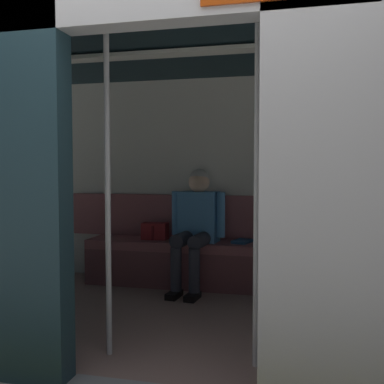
{
  "coord_description": "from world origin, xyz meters",
  "views": [
    {
      "loc": [
        -0.72,
        2.21,
        1.21
      ],
      "look_at": [
        0.11,
        -1.19,
        1.01
      ],
      "focal_mm": 42.04,
      "sensor_mm": 36.0,
      "label": 1
    }
  ],
  "objects_px": {
    "train_car": "(195,131)",
    "bench_seat": "(224,254)",
    "person_seated": "(196,221)",
    "handbag": "(155,231)",
    "grab_pole_door": "(108,191)",
    "grab_pole_far": "(257,193)",
    "book": "(242,241)"
  },
  "relations": [
    {
      "from": "train_car",
      "to": "bench_seat",
      "type": "height_order",
      "value": "train_car"
    },
    {
      "from": "person_seated",
      "to": "handbag",
      "type": "bearing_deg",
      "value": -12.66
    },
    {
      "from": "grab_pole_door",
      "to": "train_car",
      "type": "bearing_deg",
      "value": -117.61
    },
    {
      "from": "bench_seat",
      "to": "train_car",
      "type": "bearing_deg",
      "value": 85.43
    },
    {
      "from": "person_seated",
      "to": "grab_pole_far",
      "type": "bearing_deg",
      "value": 114.84
    },
    {
      "from": "bench_seat",
      "to": "person_seated",
      "type": "relative_size",
      "value": 2.39
    },
    {
      "from": "person_seated",
      "to": "book",
      "type": "distance_m",
      "value": 0.5
    },
    {
      "from": "person_seated",
      "to": "book",
      "type": "relative_size",
      "value": 5.41
    },
    {
      "from": "bench_seat",
      "to": "grab_pole_door",
      "type": "xyz_separation_m",
      "value": [
        0.47,
        1.7,
        0.7
      ]
    },
    {
      "from": "grab_pole_door",
      "to": "book",
      "type": "bearing_deg",
      "value": -109.85
    },
    {
      "from": "person_seated",
      "to": "grab_pole_door",
      "type": "bearing_deg",
      "value": 83.4
    },
    {
      "from": "handbag",
      "to": "book",
      "type": "xyz_separation_m",
      "value": [
        -0.9,
        -0.0,
        -0.07
      ]
    },
    {
      "from": "bench_seat",
      "to": "book",
      "type": "distance_m",
      "value": 0.21
    },
    {
      "from": "grab_pole_far",
      "to": "handbag",
      "type": "bearing_deg",
      "value": -54.82
    },
    {
      "from": "person_seated",
      "to": "grab_pole_door",
      "type": "relative_size",
      "value": 0.56
    },
    {
      "from": "book",
      "to": "bench_seat",
      "type": "bearing_deg",
      "value": 34.19
    },
    {
      "from": "person_seated",
      "to": "handbag",
      "type": "xyz_separation_m",
      "value": [
        0.46,
        -0.1,
        -0.13
      ]
    },
    {
      "from": "train_car",
      "to": "grab_pole_door",
      "type": "xyz_separation_m",
      "value": [
        0.39,
        0.74,
        -0.43
      ]
    },
    {
      "from": "bench_seat",
      "to": "grab_pole_far",
      "type": "bearing_deg",
      "value": 105.75
    },
    {
      "from": "grab_pole_far",
      "to": "bench_seat",
      "type": "bearing_deg",
      "value": -74.25
    },
    {
      "from": "person_seated",
      "to": "handbag",
      "type": "distance_m",
      "value": 0.49
    },
    {
      "from": "train_car",
      "to": "handbag",
      "type": "height_order",
      "value": "train_car"
    },
    {
      "from": "person_seated",
      "to": "handbag",
      "type": "relative_size",
      "value": 4.58
    },
    {
      "from": "train_car",
      "to": "person_seated",
      "type": "height_order",
      "value": "train_car"
    },
    {
      "from": "train_car",
      "to": "handbag",
      "type": "distance_m",
      "value": 1.52
    },
    {
      "from": "bench_seat",
      "to": "book",
      "type": "relative_size",
      "value": 12.91
    },
    {
      "from": "book",
      "to": "grab_pole_door",
      "type": "distance_m",
      "value": 1.95
    },
    {
      "from": "handbag",
      "to": "grab_pole_far",
      "type": "xyz_separation_m",
      "value": [
        -1.2,
        1.7,
        0.51
      ]
    },
    {
      "from": "book",
      "to": "grab_pole_far",
      "type": "xyz_separation_m",
      "value": [
        -0.3,
        1.7,
        0.58
      ]
    },
    {
      "from": "bench_seat",
      "to": "grab_pole_door",
      "type": "distance_m",
      "value": 1.9
    },
    {
      "from": "train_car",
      "to": "grab_pole_door",
      "type": "height_order",
      "value": "train_car"
    },
    {
      "from": "bench_seat",
      "to": "person_seated",
      "type": "bearing_deg",
      "value": 10.68
    }
  ]
}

